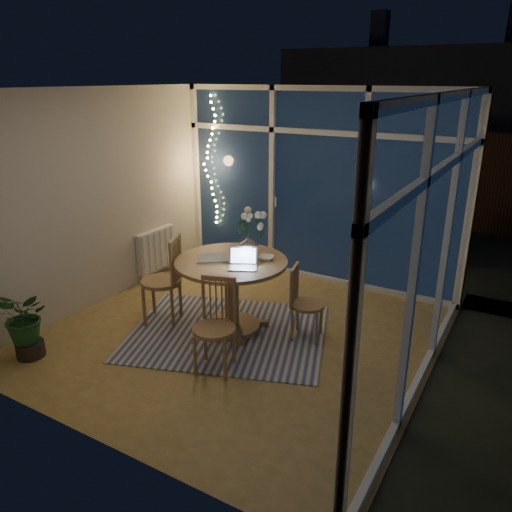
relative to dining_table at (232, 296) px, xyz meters
The scene contains 25 objects.
floor 0.45m from the dining_table, 30.53° to the right, with size 4.00×4.00×0.00m, color olive.
ceiling 2.19m from the dining_table, 30.53° to the right, with size 4.00×4.00×0.00m, color white.
wall_back 2.12m from the dining_table, 85.80° to the left, with size 4.00×0.04×2.60m, color beige.
wall_front 2.27m from the dining_table, 86.13° to the right, with size 4.00×0.04×2.60m, color beige.
wall_left 2.06m from the dining_table, behind, with size 0.04×4.00×2.60m, color beige.
wall_right 2.32m from the dining_table, ahead, with size 0.04×4.00×2.60m, color beige.
window_wall_back 2.08m from the dining_table, 85.71° to the left, with size 4.00×0.10×2.60m, color silver.
window_wall_right 2.28m from the dining_table, ahead, with size 0.10×4.00×2.60m, color silver.
radiator 1.98m from the dining_table, 155.58° to the left, with size 0.10×0.70×0.58m, color silver.
fairy_lights 2.60m from the dining_table, 130.03° to the left, with size 0.24×0.10×1.85m, color #FFD866, non-canonical shape.
garden_patio 4.98m from the dining_table, 82.58° to the left, with size 12.00×6.00×0.10m, color black.
garden_fence 5.44m from the dining_table, 88.51° to the left, with size 11.00×0.08×1.80m, color #311B12.
neighbour_roof 8.62m from the dining_table, 87.00° to the left, with size 7.00×3.00×2.20m, color #2E3037.
garden_shrubs 3.38m from the dining_table, 101.24° to the left, with size 0.90×0.90×0.90m, color black.
rug 0.42m from the dining_table, 90.00° to the right, with size 2.13×1.71×0.01m, color beige.
dining_table is the anchor object (origin of this frame).
chair_left 0.85m from the dining_table, 164.36° to the right, with size 0.48×0.48×1.05m, color #8D603F.
chair_right 0.84m from the dining_table, 16.92° to the left, with size 0.39×0.39×0.84m, color #8D603F.
chair_front 0.84m from the dining_table, 68.46° to the right, with size 0.43×0.43×0.94m, color #8D603F.
laptop 0.59m from the dining_table, 30.59° to the right, with size 0.30×0.26×0.22m, color #B4B4B9, non-canonical shape.
flower_vase 0.61m from the dining_table, 83.25° to the left, with size 0.20×0.20×0.21m, color white.
bowl 0.58m from the dining_table, 33.77° to the left, with size 0.15×0.15×0.04m, color white.
newspapers 0.47m from the dining_table, behind, with size 0.38×0.29×0.02m, color silver.
phone 0.46m from the dining_table, 46.54° to the right, with size 0.11×0.05×0.01m, color black.
potted_plant 2.12m from the dining_table, 133.91° to the right, with size 0.54×0.47×0.76m, color #1A4921.
Camera 1 is at (2.64, -4.13, 2.70)m, focal length 35.00 mm.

